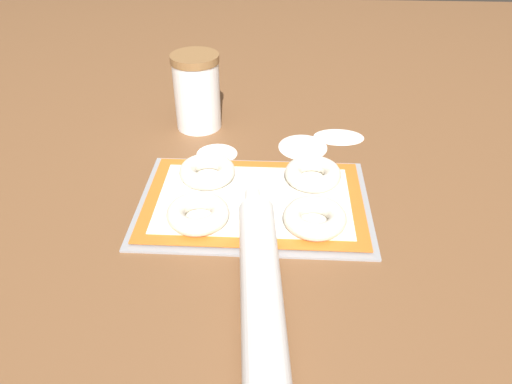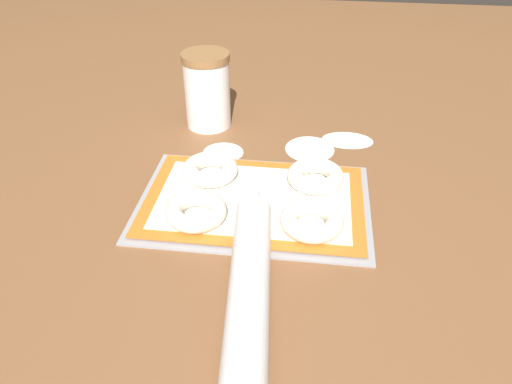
{
  "view_description": "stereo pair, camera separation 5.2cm",
  "coord_description": "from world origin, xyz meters",
  "px_view_note": "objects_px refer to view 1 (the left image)",
  "views": [
    {
      "loc": [
        0.04,
        -0.74,
        0.54
      ],
      "look_at": [
        0.0,
        -0.01,
        0.03
      ],
      "focal_mm": 35.0,
      "sensor_mm": 36.0,
      "label": 1
    },
    {
      "loc": [
        0.09,
        -0.73,
        0.54
      ],
      "look_at": [
        0.0,
        -0.01,
        0.03
      ],
      "focal_mm": 35.0,
      "sensor_mm": 36.0,
      "label": 2
    }
  ],
  "objects_px": {
    "baking_tray": "(256,202)",
    "flour_canister": "(197,92)",
    "bagel_front_right": "(315,218)",
    "bagel_back_right": "(313,174)",
    "bagel_front_left": "(198,213)",
    "rolling_pin": "(261,288)",
    "bagel_back_left": "(207,171)"
  },
  "relations": [
    {
      "from": "baking_tray",
      "to": "flour_canister",
      "type": "bearing_deg",
      "value": 116.48
    },
    {
      "from": "bagel_front_right",
      "to": "bagel_back_right",
      "type": "xyz_separation_m",
      "value": [
        0.0,
        0.13,
        0.0
      ]
    },
    {
      "from": "bagel_front_left",
      "to": "bagel_front_right",
      "type": "height_order",
      "value": "same"
    },
    {
      "from": "baking_tray",
      "to": "rolling_pin",
      "type": "bearing_deg",
      "value": -85.24
    },
    {
      "from": "bagel_back_left",
      "to": "flour_canister",
      "type": "xyz_separation_m",
      "value": [
        -0.05,
        0.23,
        0.06
      ]
    },
    {
      "from": "flour_canister",
      "to": "rolling_pin",
      "type": "height_order",
      "value": "flour_canister"
    },
    {
      "from": "rolling_pin",
      "to": "bagel_back_right",
      "type": "bearing_deg",
      "value": 74.29
    },
    {
      "from": "bagel_front_right",
      "to": "bagel_back_left",
      "type": "relative_size",
      "value": 1.0
    },
    {
      "from": "bagel_front_left",
      "to": "rolling_pin",
      "type": "xyz_separation_m",
      "value": [
        0.11,
        -0.17,
        0.0
      ]
    },
    {
      "from": "bagel_front_left",
      "to": "flour_canister",
      "type": "xyz_separation_m",
      "value": [
        -0.05,
        0.36,
        0.06
      ]
    },
    {
      "from": "bagel_back_left",
      "to": "bagel_back_right",
      "type": "height_order",
      "value": "same"
    },
    {
      "from": "bagel_back_right",
      "to": "flour_canister",
      "type": "xyz_separation_m",
      "value": [
        -0.25,
        0.23,
        0.06
      ]
    },
    {
      "from": "bagel_back_right",
      "to": "flour_canister",
      "type": "relative_size",
      "value": 0.63
    },
    {
      "from": "bagel_back_left",
      "to": "flour_canister",
      "type": "bearing_deg",
      "value": 102.26
    },
    {
      "from": "bagel_front_left",
      "to": "flour_canister",
      "type": "relative_size",
      "value": 0.63
    },
    {
      "from": "bagel_front_left",
      "to": "bagel_back_left",
      "type": "height_order",
      "value": "same"
    },
    {
      "from": "bagel_back_left",
      "to": "flour_canister",
      "type": "height_order",
      "value": "flour_canister"
    },
    {
      "from": "bagel_back_left",
      "to": "rolling_pin",
      "type": "height_order",
      "value": "rolling_pin"
    },
    {
      "from": "bagel_front_left",
      "to": "bagel_back_right",
      "type": "relative_size",
      "value": 1.0
    },
    {
      "from": "baking_tray",
      "to": "bagel_front_right",
      "type": "height_order",
      "value": "bagel_front_right"
    },
    {
      "from": "bagel_back_right",
      "to": "bagel_back_left",
      "type": "bearing_deg",
      "value": -179.42
    },
    {
      "from": "baking_tray",
      "to": "rolling_pin",
      "type": "height_order",
      "value": "rolling_pin"
    },
    {
      "from": "bagel_front_left",
      "to": "bagel_front_right",
      "type": "xyz_separation_m",
      "value": [
        0.2,
        -0.0,
        0.0
      ]
    },
    {
      "from": "flour_canister",
      "to": "bagel_front_right",
      "type": "bearing_deg",
      "value": -55.54
    },
    {
      "from": "bagel_front_right",
      "to": "bagel_back_right",
      "type": "height_order",
      "value": "same"
    },
    {
      "from": "bagel_back_left",
      "to": "flour_canister",
      "type": "relative_size",
      "value": 0.63
    },
    {
      "from": "bagel_back_right",
      "to": "flour_canister",
      "type": "height_order",
      "value": "flour_canister"
    },
    {
      "from": "bagel_front_left",
      "to": "bagel_back_left",
      "type": "distance_m",
      "value": 0.13
    },
    {
      "from": "bagel_back_right",
      "to": "baking_tray",
      "type": "bearing_deg",
      "value": -147.94
    },
    {
      "from": "bagel_front_left",
      "to": "bagel_back_right",
      "type": "bearing_deg",
      "value": 33.66
    },
    {
      "from": "flour_canister",
      "to": "baking_tray",
      "type": "bearing_deg",
      "value": -63.52
    },
    {
      "from": "bagel_front_right",
      "to": "flour_canister",
      "type": "bearing_deg",
      "value": 124.46
    }
  ]
}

